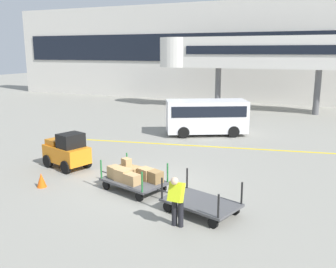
% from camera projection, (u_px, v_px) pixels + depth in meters
% --- Properties ---
extents(ground_plane, '(120.00, 120.00, 0.00)m').
position_uv_depth(ground_plane, '(144.00, 186.00, 14.09)').
color(ground_plane, gray).
extents(apron_lead_line, '(15.26, 2.88, 0.01)m').
position_uv_depth(apron_lead_line, '(221.00, 147.00, 19.73)').
color(apron_lead_line, yellow).
rests_on(apron_lead_line, ground_plane).
extents(terminal_building, '(57.81, 2.51, 9.79)m').
position_uv_depth(terminal_building, '(262.00, 52.00, 36.37)').
color(terminal_building, beige).
rests_on(terminal_building, ground_plane).
extents(jet_bridge, '(16.91, 3.00, 6.20)m').
position_uv_depth(jet_bridge, '(246.00, 53.00, 31.12)').
color(jet_bridge, silver).
rests_on(jet_bridge, ground_plane).
extents(baggage_tug, '(2.34, 1.76, 1.58)m').
position_uv_depth(baggage_tug, '(67.00, 151.00, 16.10)').
color(baggage_tug, orange).
rests_on(baggage_tug, ground_plane).
extents(baggage_cart_lead, '(3.08, 2.04, 1.10)m').
position_uv_depth(baggage_cart_lead, '(133.00, 176.00, 13.56)').
color(baggage_cart_lead, '#4C4C4F').
rests_on(baggage_cart_lead, ground_plane).
extents(baggage_cart_middle, '(3.08, 2.04, 1.10)m').
position_uv_depth(baggage_cart_middle, '(201.00, 203.00, 11.61)').
color(baggage_cart_middle, '#4C4C4F').
rests_on(baggage_cart_middle, ground_plane).
extents(baggage_handler, '(0.42, 0.45, 1.56)m').
position_uv_depth(baggage_handler, '(177.00, 199.00, 10.58)').
color(baggage_handler, black).
rests_on(baggage_handler, ground_plane).
extents(shuttle_van, '(5.14, 3.87, 2.10)m').
position_uv_depth(shuttle_van, '(206.00, 115.00, 22.50)').
color(shuttle_van, silver).
rests_on(shuttle_van, ground_plane).
extents(safety_cone_near, '(0.36, 0.36, 0.55)m').
position_uv_depth(safety_cone_near, '(41.00, 180.00, 13.88)').
color(safety_cone_near, '#EA590F').
rests_on(safety_cone_near, ground_plane).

